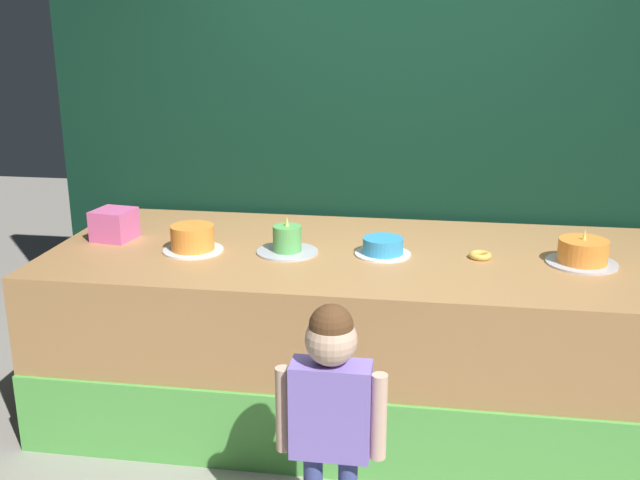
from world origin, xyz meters
TOP-DOWN VIEW (x-y plane):
  - ground_plane at (0.00, 0.00)m, footprint 12.00×12.00m
  - stage_platform at (0.00, 0.66)m, footprint 3.39×1.34m
  - curtain_backdrop at (0.00, 1.42)m, footprint 4.13×0.08m
  - child_figure at (-0.10, -0.53)m, footprint 0.41×0.19m
  - pink_box at (-1.44, 0.67)m, footprint 0.22×0.22m
  - donut at (0.48, 0.63)m, footprint 0.11×0.11m
  - cake_far_left at (-0.96, 0.53)m, footprint 0.31×0.31m
  - cake_left at (-0.48, 0.58)m, footprint 0.31×0.31m
  - cake_center at (0.00, 0.62)m, footprint 0.28×0.28m
  - cake_right at (0.96, 0.62)m, footprint 0.34×0.34m

SIDE VIEW (x-z plane):
  - ground_plane at x=0.00m, z-range 0.00..0.00m
  - stage_platform at x=0.00m, z-range 0.00..0.89m
  - child_figure at x=-0.10m, z-range 0.16..1.22m
  - donut at x=0.48m, z-range 0.89..0.92m
  - cake_center at x=0.00m, z-range 0.88..0.97m
  - cake_right at x=0.96m, z-range 0.86..1.03m
  - cake_left at x=-0.48m, z-range 0.85..1.04m
  - cake_far_left at x=-0.96m, z-range 0.88..1.02m
  - pink_box at x=-1.44m, z-range 0.89..1.05m
  - curtain_backdrop at x=0.00m, z-range 0.00..2.99m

